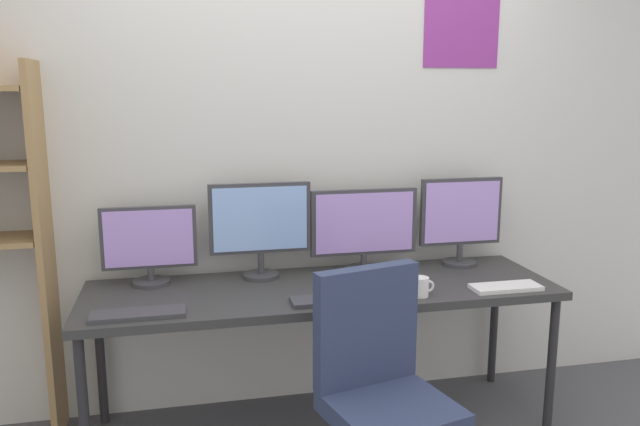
{
  "coord_description": "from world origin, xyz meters",
  "views": [
    {
      "loc": [
        -0.64,
        -2.23,
        1.68
      ],
      "look_at": [
        0.0,
        0.65,
        1.09
      ],
      "focal_mm": 35.41,
      "sensor_mm": 36.0,
      "label": 1
    }
  ],
  "objects_px": {
    "monitor_center_right": "(364,227)",
    "monitor_far_right": "(461,217)",
    "keyboard_right": "(506,287)",
    "monitor_center_left": "(260,224)",
    "keyboard_center": "(334,300)",
    "computer_mouse": "(395,292)",
    "office_chair": "(382,421)",
    "desk": "(322,296)",
    "coffee_mug": "(421,287)",
    "monitor_far_left": "(149,243)",
    "keyboard_left": "(138,314)"
  },
  "relations": [
    {
      "from": "monitor_center_right",
      "to": "monitor_far_right",
      "type": "height_order",
      "value": "monitor_far_right"
    },
    {
      "from": "monitor_far_right",
      "to": "keyboard_right",
      "type": "height_order",
      "value": "monitor_far_right"
    },
    {
      "from": "monitor_center_left",
      "to": "keyboard_center",
      "type": "height_order",
      "value": "monitor_center_left"
    },
    {
      "from": "monitor_center_right",
      "to": "keyboard_right",
      "type": "xyz_separation_m",
      "value": [
        0.57,
        -0.44,
        -0.23
      ]
    },
    {
      "from": "monitor_center_left",
      "to": "monitor_far_right",
      "type": "bearing_deg",
      "value": -0.0
    },
    {
      "from": "monitor_far_right",
      "to": "keyboard_center",
      "type": "distance_m",
      "value": 0.95
    },
    {
      "from": "keyboard_right",
      "to": "computer_mouse",
      "type": "distance_m",
      "value": 0.54
    },
    {
      "from": "monitor_far_right",
      "to": "monitor_center_right",
      "type": "bearing_deg",
      "value": 179.99
    },
    {
      "from": "office_chair",
      "to": "desk",
      "type": "bearing_deg",
      "value": 97.19
    },
    {
      "from": "office_chair",
      "to": "computer_mouse",
      "type": "bearing_deg",
      "value": 66.59
    },
    {
      "from": "office_chair",
      "to": "coffee_mug",
      "type": "bearing_deg",
      "value": 54.26
    },
    {
      "from": "keyboard_center",
      "to": "monitor_center_right",
      "type": "bearing_deg",
      "value": 58.8
    },
    {
      "from": "monitor_far_left",
      "to": "monitor_center_left",
      "type": "bearing_deg",
      "value": 0.01
    },
    {
      "from": "monitor_center_right",
      "to": "computer_mouse",
      "type": "height_order",
      "value": "monitor_center_right"
    },
    {
      "from": "monitor_center_left",
      "to": "keyboard_left",
      "type": "height_order",
      "value": "monitor_center_left"
    },
    {
      "from": "monitor_far_right",
      "to": "desk",
      "type": "bearing_deg",
      "value": -165.2
    },
    {
      "from": "office_chair",
      "to": "keyboard_center",
      "type": "bearing_deg",
      "value": 100.74
    },
    {
      "from": "monitor_far_left",
      "to": "keyboard_left",
      "type": "xyz_separation_m",
      "value": [
        -0.04,
        -0.44,
        -0.19
      ]
    },
    {
      "from": "keyboard_center",
      "to": "monitor_far_right",
      "type": "bearing_deg",
      "value": 28.82
    },
    {
      "from": "keyboard_left",
      "to": "coffee_mug",
      "type": "bearing_deg",
      "value": -0.41
    },
    {
      "from": "desk",
      "to": "keyboard_left",
      "type": "xyz_separation_m",
      "value": [
        -0.84,
        -0.23,
        0.06
      ]
    },
    {
      "from": "monitor_center_right",
      "to": "keyboard_left",
      "type": "height_order",
      "value": "monitor_center_right"
    },
    {
      "from": "office_chair",
      "to": "monitor_center_left",
      "type": "bearing_deg",
      "value": 111.53
    },
    {
      "from": "coffee_mug",
      "to": "office_chair",
      "type": "bearing_deg",
      "value": -125.74
    },
    {
      "from": "monitor_center_left",
      "to": "monitor_far_right",
      "type": "xyz_separation_m",
      "value": [
        1.07,
        -0.0,
        -0.01
      ]
    },
    {
      "from": "keyboard_right",
      "to": "coffee_mug",
      "type": "relative_size",
      "value": 3.12
    },
    {
      "from": "monitor_center_left",
      "to": "keyboard_center",
      "type": "xyz_separation_m",
      "value": [
        0.27,
        -0.44,
        -0.26
      ]
    },
    {
      "from": "coffee_mug",
      "to": "monitor_far_right",
      "type": "bearing_deg",
      "value": 48.79
    },
    {
      "from": "office_chair",
      "to": "monitor_center_right",
      "type": "xyz_separation_m",
      "value": [
        0.18,
        0.9,
        0.57
      ]
    },
    {
      "from": "monitor_center_right",
      "to": "computer_mouse",
      "type": "bearing_deg",
      "value": -85.67
    },
    {
      "from": "desk",
      "to": "monitor_far_right",
      "type": "distance_m",
      "value": 0.89
    },
    {
      "from": "monitor_center_left",
      "to": "keyboard_left",
      "type": "bearing_deg",
      "value": -142.29
    },
    {
      "from": "monitor_far_left",
      "to": "coffee_mug",
      "type": "xyz_separation_m",
      "value": [
        1.21,
        -0.45,
        -0.16
      ]
    },
    {
      "from": "monitor_far_left",
      "to": "keyboard_center",
      "type": "height_order",
      "value": "monitor_far_left"
    },
    {
      "from": "monitor_center_right",
      "to": "monitor_far_right",
      "type": "distance_m",
      "value": 0.54
    },
    {
      "from": "monitor_far_right",
      "to": "computer_mouse",
      "type": "xyz_separation_m",
      "value": [
        -0.5,
        -0.41,
        -0.24
      ]
    },
    {
      "from": "desk",
      "to": "keyboard_left",
      "type": "relative_size",
      "value": 5.79
    },
    {
      "from": "keyboard_right",
      "to": "coffee_mug",
      "type": "height_order",
      "value": "coffee_mug"
    },
    {
      "from": "monitor_center_left",
      "to": "monitor_center_right",
      "type": "relative_size",
      "value": 0.9
    },
    {
      "from": "desk",
      "to": "keyboard_left",
      "type": "height_order",
      "value": "keyboard_left"
    },
    {
      "from": "monitor_far_left",
      "to": "monitor_center_right",
      "type": "height_order",
      "value": "monitor_center_right"
    },
    {
      "from": "keyboard_right",
      "to": "keyboard_left",
      "type": "bearing_deg",
      "value": 180.0
    },
    {
      "from": "desk",
      "to": "monitor_far_left",
      "type": "bearing_deg",
      "value": 165.21
    },
    {
      "from": "desk",
      "to": "computer_mouse",
      "type": "xyz_separation_m",
      "value": [
        0.3,
        -0.2,
        0.07
      ]
    },
    {
      "from": "keyboard_right",
      "to": "coffee_mug",
      "type": "distance_m",
      "value": 0.43
    },
    {
      "from": "monitor_center_right",
      "to": "monitor_far_right",
      "type": "bearing_deg",
      "value": -0.01
    },
    {
      "from": "desk",
      "to": "keyboard_right",
      "type": "xyz_separation_m",
      "value": [
        0.84,
        -0.23,
        0.06
      ]
    },
    {
      "from": "monitor_far_left",
      "to": "computer_mouse",
      "type": "distance_m",
      "value": 1.19
    },
    {
      "from": "keyboard_center",
      "to": "keyboard_right",
      "type": "relative_size",
      "value": 1.15
    },
    {
      "from": "monitor_far_left",
      "to": "coffee_mug",
      "type": "height_order",
      "value": "monitor_far_left"
    }
  ]
}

